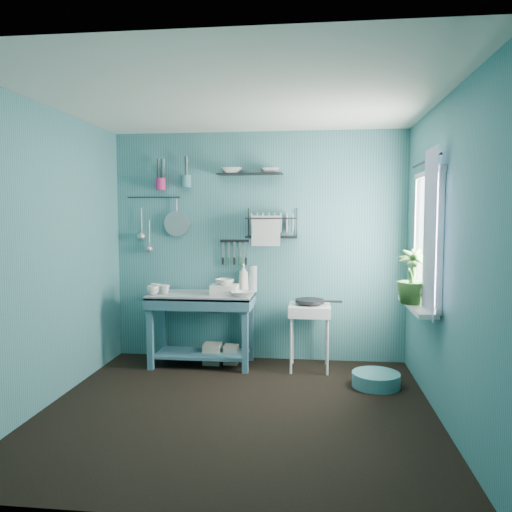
# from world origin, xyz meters

# --- Properties ---
(floor) EXTENTS (3.20, 3.20, 0.00)m
(floor) POSITION_xyz_m (0.00, 0.00, 0.00)
(floor) COLOR black
(floor) RESTS_ON ground
(ceiling) EXTENTS (3.20, 3.20, 0.00)m
(ceiling) POSITION_xyz_m (0.00, 0.00, 2.50)
(ceiling) COLOR silver
(ceiling) RESTS_ON ground
(wall_back) EXTENTS (3.20, 0.00, 3.20)m
(wall_back) POSITION_xyz_m (0.00, 1.50, 1.25)
(wall_back) COLOR #397276
(wall_back) RESTS_ON ground
(wall_front) EXTENTS (3.20, 0.00, 3.20)m
(wall_front) POSITION_xyz_m (0.00, -1.50, 1.25)
(wall_front) COLOR #397276
(wall_front) RESTS_ON ground
(wall_left) EXTENTS (0.00, 3.00, 3.00)m
(wall_left) POSITION_xyz_m (-1.60, 0.00, 1.25)
(wall_left) COLOR #397276
(wall_left) RESTS_ON ground
(wall_right) EXTENTS (0.00, 3.00, 3.00)m
(wall_right) POSITION_xyz_m (1.60, 0.00, 1.25)
(wall_right) COLOR #397276
(wall_right) RESTS_ON ground
(work_counter) EXTENTS (1.12, 0.61, 0.77)m
(work_counter) POSITION_xyz_m (-0.57, 1.17, 0.39)
(work_counter) COLOR #386575
(work_counter) RESTS_ON floor
(mug_left) EXTENTS (0.12, 0.12, 0.10)m
(mug_left) POSITION_xyz_m (-1.05, 1.01, 0.82)
(mug_left) COLOR silver
(mug_left) RESTS_ON work_counter
(mug_mid) EXTENTS (0.14, 0.14, 0.09)m
(mug_mid) POSITION_xyz_m (-0.95, 1.11, 0.82)
(mug_mid) COLOR silver
(mug_mid) RESTS_ON work_counter
(mug_right) EXTENTS (0.17, 0.17, 0.10)m
(mug_right) POSITION_xyz_m (-1.07, 1.17, 0.82)
(mug_right) COLOR silver
(mug_right) RESTS_ON work_counter
(wash_tub) EXTENTS (0.28, 0.22, 0.10)m
(wash_tub) POSITION_xyz_m (-0.32, 1.15, 0.82)
(wash_tub) COLOR silver
(wash_tub) RESTS_ON work_counter
(tub_bowl) EXTENTS (0.20, 0.19, 0.06)m
(tub_bowl) POSITION_xyz_m (-0.32, 1.15, 0.90)
(tub_bowl) COLOR silver
(tub_bowl) RESTS_ON wash_tub
(soap_bottle) EXTENTS (0.11, 0.12, 0.30)m
(soap_bottle) POSITION_xyz_m (-0.15, 1.37, 0.92)
(soap_bottle) COLOR silver
(soap_bottle) RESTS_ON work_counter
(water_bottle) EXTENTS (0.09, 0.09, 0.28)m
(water_bottle) POSITION_xyz_m (-0.05, 1.39, 0.91)
(water_bottle) COLOR #A3AFB6
(water_bottle) RESTS_ON work_counter
(counter_bowl) EXTENTS (0.22, 0.22, 0.05)m
(counter_bowl) POSITION_xyz_m (-0.12, 1.02, 0.80)
(counter_bowl) COLOR silver
(counter_bowl) RESTS_ON work_counter
(hotplate_stand) EXTENTS (0.45, 0.45, 0.68)m
(hotplate_stand) POSITION_xyz_m (0.57, 1.16, 0.34)
(hotplate_stand) COLOR white
(hotplate_stand) RESTS_ON floor
(frying_pan) EXTENTS (0.30, 0.30, 0.03)m
(frying_pan) POSITION_xyz_m (0.57, 1.16, 0.71)
(frying_pan) COLOR black
(frying_pan) RESTS_ON hotplate_stand
(knife_strip) EXTENTS (0.32, 0.04, 0.03)m
(knife_strip) POSITION_xyz_m (-0.26, 1.47, 1.31)
(knife_strip) COLOR black
(knife_strip) RESTS_ON wall_back
(dish_rack) EXTENTS (0.57, 0.30, 0.32)m
(dish_rack) POSITION_xyz_m (0.16, 1.37, 1.51)
(dish_rack) COLOR black
(dish_rack) RESTS_ON wall_back
(upper_shelf) EXTENTS (0.71, 0.23, 0.01)m
(upper_shelf) POSITION_xyz_m (-0.08, 1.40, 2.04)
(upper_shelf) COLOR black
(upper_shelf) RESTS_ON wall_back
(shelf_bowl_left) EXTENTS (0.26, 0.26, 0.06)m
(shelf_bowl_left) POSITION_xyz_m (-0.28, 1.40, 2.08)
(shelf_bowl_left) COLOR silver
(shelf_bowl_left) RESTS_ON upper_shelf
(shelf_bowl_right) EXTENTS (0.23, 0.23, 0.05)m
(shelf_bowl_right) POSITION_xyz_m (0.13, 1.40, 2.03)
(shelf_bowl_right) COLOR silver
(shelf_bowl_right) RESTS_ON upper_shelf
(utensil_cup_magenta) EXTENTS (0.11, 0.11, 0.13)m
(utensil_cup_magenta) POSITION_xyz_m (-1.07, 1.42, 1.94)
(utensil_cup_magenta) COLOR #B3215E
(utensil_cup_magenta) RESTS_ON wall_back
(utensil_cup_teal) EXTENTS (0.11, 0.11, 0.13)m
(utensil_cup_teal) POSITION_xyz_m (-0.79, 1.42, 1.96)
(utensil_cup_teal) COLOR #3B717A
(utensil_cup_teal) RESTS_ON wall_back
(colander) EXTENTS (0.28, 0.03, 0.28)m
(colander) POSITION_xyz_m (-0.91, 1.45, 1.50)
(colander) COLOR #A6AAAE
(colander) RESTS_ON wall_back
(ladle_outer) EXTENTS (0.01, 0.01, 0.30)m
(ladle_outer) POSITION_xyz_m (-1.31, 1.46, 1.53)
(ladle_outer) COLOR #A6AAAE
(ladle_outer) RESTS_ON wall_back
(ladle_inner) EXTENTS (0.01, 0.01, 0.30)m
(ladle_inner) POSITION_xyz_m (-1.22, 1.46, 1.39)
(ladle_inner) COLOR #A6AAAE
(ladle_inner) RESTS_ON wall_back
(hook_rail) EXTENTS (0.60, 0.01, 0.01)m
(hook_rail) POSITION_xyz_m (-1.17, 1.47, 1.80)
(hook_rail) COLOR black
(hook_rail) RESTS_ON wall_back
(window_glass) EXTENTS (0.00, 1.10, 1.10)m
(window_glass) POSITION_xyz_m (1.59, 0.45, 1.40)
(window_glass) COLOR white
(window_glass) RESTS_ON wall_right
(windowsill) EXTENTS (0.16, 0.95, 0.04)m
(windowsill) POSITION_xyz_m (1.50, 0.45, 0.81)
(windowsill) COLOR white
(windowsill) RESTS_ON wall_right
(curtain) EXTENTS (0.00, 1.35, 1.35)m
(curtain) POSITION_xyz_m (1.52, 0.15, 1.45)
(curtain) COLOR silver
(curtain) RESTS_ON wall_right
(curtain_rod) EXTENTS (0.02, 1.05, 0.02)m
(curtain_rod) POSITION_xyz_m (1.54, 0.45, 2.05)
(curtain_rod) COLOR black
(curtain_rod) RESTS_ON wall_right
(potted_plant) EXTENTS (0.31, 0.31, 0.47)m
(potted_plant) POSITION_xyz_m (1.45, 0.45, 1.07)
(potted_plant) COLOR #356327
(potted_plant) RESTS_ON windowsill
(storage_tin_large) EXTENTS (0.18, 0.18, 0.22)m
(storage_tin_large) POSITION_xyz_m (-0.47, 1.22, 0.11)
(storage_tin_large) COLOR tan
(storage_tin_large) RESTS_ON floor
(storage_tin_small) EXTENTS (0.15, 0.15, 0.20)m
(storage_tin_small) POSITION_xyz_m (-0.27, 1.25, 0.10)
(storage_tin_small) COLOR tan
(storage_tin_small) RESTS_ON floor
(floor_basin) EXTENTS (0.45, 0.45, 0.13)m
(floor_basin) POSITION_xyz_m (1.20, 0.69, 0.07)
(floor_basin) COLOR teal
(floor_basin) RESTS_ON floor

